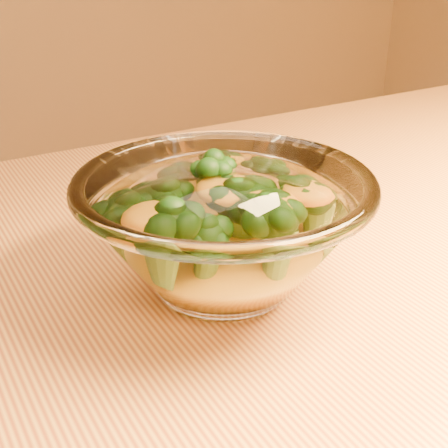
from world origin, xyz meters
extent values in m
cube|color=#C18939|center=(0.00, 0.00, 0.73)|extent=(1.20, 0.80, 0.04)
cylinder|color=brown|center=(0.54, 0.34, 0.35)|extent=(0.06, 0.06, 0.71)
ellipsoid|color=white|center=(-0.11, 0.01, 0.76)|extent=(0.10, 0.10, 0.02)
torus|color=white|center=(-0.11, 0.01, 0.84)|extent=(0.23, 0.23, 0.01)
ellipsoid|color=yellow|center=(-0.11, 0.01, 0.78)|extent=(0.11, 0.11, 0.03)
camera|label=1|loc=(-0.32, -0.36, 1.02)|focal=50.00mm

